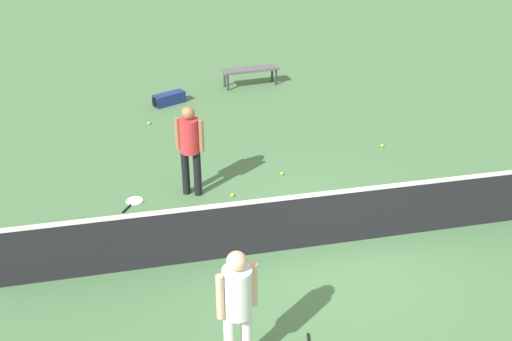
% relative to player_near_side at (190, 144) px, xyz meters
% --- Properties ---
extents(ground_plane, '(40.00, 40.00, 0.00)m').
position_rel_player_near_side_xyz_m(ground_plane, '(-1.91, 2.06, -1.01)').
color(ground_plane, '#4C7A4C').
extents(court_net, '(10.09, 0.09, 1.07)m').
position_rel_player_near_side_xyz_m(court_net, '(-1.91, 2.06, -0.51)').
color(court_net, '#4C4C51').
rests_on(court_net, ground_plane).
extents(player_near_side, '(0.51, 0.45, 1.70)m').
position_rel_player_near_side_xyz_m(player_near_side, '(0.00, 0.00, 0.00)').
color(player_near_side, black).
rests_on(player_near_side, ground_plane).
extents(player_far_side, '(0.52, 0.43, 1.70)m').
position_rel_player_near_side_xyz_m(player_far_side, '(-0.01, 4.30, 0.00)').
color(player_far_side, white).
rests_on(player_far_side, ground_plane).
extents(tennis_racket_near_player, '(0.45, 0.59, 0.03)m').
position_rel_player_near_side_xyz_m(tennis_racket_near_player, '(1.06, 0.08, -1.00)').
color(tennis_racket_near_player, white).
rests_on(tennis_racket_near_player, ground_plane).
extents(tennis_ball_near_player, '(0.07, 0.07, 0.07)m').
position_rel_player_near_side_xyz_m(tennis_ball_near_player, '(0.58, -3.36, -0.98)').
color(tennis_ball_near_player, '#C6E033').
rests_on(tennis_ball_near_player, ground_plane).
extents(tennis_ball_by_net, '(0.07, 0.07, 0.07)m').
position_rel_player_near_side_xyz_m(tennis_ball_by_net, '(-0.69, 0.27, -0.98)').
color(tennis_ball_by_net, '#C6E033').
rests_on(tennis_ball_by_net, ground_plane).
extents(tennis_ball_midcourt, '(0.07, 0.07, 0.07)m').
position_rel_player_near_side_xyz_m(tennis_ball_midcourt, '(-1.77, -0.34, -0.98)').
color(tennis_ball_midcourt, '#C6E033').
rests_on(tennis_ball_midcourt, ground_plane).
extents(tennis_ball_baseline, '(0.07, 0.07, 0.07)m').
position_rel_player_near_side_xyz_m(tennis_ball_baseline, '(-4.16, -1.08, -0.98)').
color(tennis_ball_baseline, '#C6E033').
rests_on(tennis_ball_baseline, ground_plane).
extents(courtside_bench, '(1.53, 0.56, 0.48)m').
position_rel_player_near_side_xyz_m(courtside_bench, '(-2.23, -5.38, -0.59)').
color(courtside_bench, '#595960').
rests_on(courtside_bench, ground_plane).
extents(equipment_bag, '(0.84, 0.60, 0.28)m').
position_rel_player_near_side_xyz_m(equipment_bag, '(0.03, -4.51, -0.87)').
color(equipment_bag, navy).
rests_on(equipment_bag, ground_plane).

